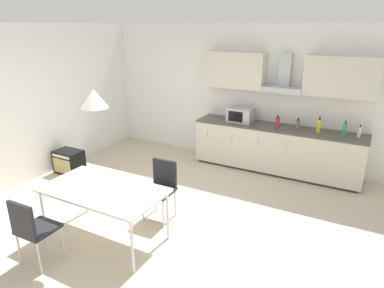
{
  "coord_description": "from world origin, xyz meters",
  "views": [
    {
      "loc": [
        2.5,
        -3.67,
        2.72
      ],
      "look_at": [
        0.19,
        0.62,
        1.0
      ],
      "focal_mm": 32.0,
      "sensor_mm": 36.0,
      "label": 1
    }
  ],
  "objects_px": {
    "bottle_green": "(345,129)",
    "chair_near_left": "(31,226)",
    "guitar_amp": "(69,162)",
    "bottle_white": "(359,132)",
    "bottle_yellow": "(319,126)",
    "microwave": "(240,115)",
    "bottle_red": "(278,122)",
    "chair_far_right": "(161,184)",
    "pendant_lamp": "(94,99)",
    "dining_table": "(103,192)",
    "bottle_brown": "(298,124)"
  },
  "relations": [
    {
      "from": "bottle_yellow",
      "to": "dining_table",
      "type": "relative_size",
      "value": 0.18
    },
    {
      "from": "bottle_white",
      "to": "pendant_lamp",
      "type": "distance_m",
      "value": 4.39
    },
    {
      "from": "bottle_brown",
      "to": "pendant_lamp",
      "type": "relative_size",
      "value": 0.63
    },
    {
      "from": "dining_table",
      "to": "guitar_amp",
      "type": "distance_m",
      "value": 2.52
    },
    {
      "from": "bottle_white",
      "to": "chair_near_left",
      "type": "xyz_separation_m",
      "value": [
        -3.1,
        -4.12,
        -0.45
      ]
    },
    {
      "from": "microwave",
      "to": "chair_near_left",
      "type": "distance_m",
      "value": 4.23
    },
    {
      "from": "bottle_green",
      "to": "dining_table",
      "type": "relative_size",
      "value": 0.17
    },
    {
      "from": "microwave",
      "to": "bottle_white",
      "type": "bearing_deg",
      "value": 0.97
    },
    {
      "from": "chair_far_right",
      "to": "guitar_amp",
      "type": "distance_m",
      "value": 2.52
    },
    {
      "from": "bottle_white",
      "to": "guitar_amp",
      "type": "distance_m",
      "value": 5.29
    },
    {
      "from": "bottle_green",
      "to": "guitar_amp",
      "type": "height_order",
      "value": "bottle_green"
    },
    {
      "from": "bottle_red",
      "to": "chair_near_left",
      "type": "xyz_separation_m",
      "value": [
        -1.7,
        -4.12,
        -0.45
      ]
    },
    {
      "from": "dining_table",
      "to": "chair_far_right",
      "type": "relative_size",
      "value": 1.82
    },
    {
      "from": "bottle_white",
      "to": "bottle_red",
      "type": "height_order",
      "value": "bottle_white"
    },
    {
      "from": "bottle_yellow",
      "to": "pendant_lamp",
      "type": "bearing_deg",
      "value": -122.64
    },
    {
      "from": "bottle_green",
      "to": "chair_near_left",
      "type": "distance_m",
      "value": 5.02
    },
    {
      "from": "guitar_amp",
      "to": "bottle_yellow",
      "type": "bearing_deg",
      "value": 24.92
    },
    {
      "from": "bottle_white",
      "to": "bottle_yellow",
      "type": "distance_m",
      "value": 0.66
    },
    {
      "from": "bottle_brown",
      "to": "bottle_yellow",
      "type": "bearing_deg",
      "value": -7.53
    },
    {
      "from": "bottle_brown",
      "to": "microwave",
      "type": "bearing_deg",
      "value": -177.83
    },
    {
      "from": "bottle_yellow",
      "to": "microwave",
      "type": "bearing_deg",
      "value": 179.71
    },
    {
      "from": "bottle_yellow",
      "to": "guitar_amp",
      "type": "distance_m",
      "value": 4.68
    },
    {
      "from": "chair_near_left",
      "to": "chair_far_right",
      "type": "bearing_deg",
      "value": 66.55
    },
    {
      "from": "microwave",
      "to": "pendant_lamp",
      "type": "xyz_separation_m",
      "value": [
        -0.61,
        -3.27,
        0.86
      ]
    },
    {
      "from": "bottle_brown",
      "to": "guitar_amp",
      "type": "xyz_separation_m",
      "value": [
        -3.81,
        -1.99,
        -0.76
      ]
    },
    {
      "from": "bottle_brown",
      "to": "bottle_green",
      "type": "distance_m",
      "value": 0.8
    },
    {
      "from": "bottle_white",
      "to": "chair_far_right",
      "type": "height_order",
      "value": "bottle_white"
    },
    {
      "from": "pendant_lamp",
      "to": "bottle_red",
      "type": "bearing_deg",
      "value": 67.88
    },
    {
      "from": "bottle_red",
      "to": "guitar_amp",
      "type": "relative_size",
      "value": 0.4
    },
    {
      "from": "microwave",
      "to": "pendant_lamp",
      "type": "bearing_deg",
      "value": -100.65
    },
    {
      "from": "chair_far_right",
      "to": "chair_near_left",
      "type": "distance_m",
      "value": 1.78
    },
    {
      "from": "chair_far_right",
      "to": "guitar_amp",
      "type": "relative_size",
      "value": 1.67
    },
    {
      "from": "microwave",
      "to": "chair_far_right",
      "type": "bearing_deg",
      "value": -96.07
    },
    {
      "from": "chair_far_right",
      "to": "pendant_lamp",
      "type": "distance_m",
      "value": 1.63
    },
    {
      "from": "microwave",
      "to": "bottle_green",
      "type": "bearing_deg",
      "value": 0.21
    },
    {
      "from": "bottle_red",
      "to": "dining_table",
      "type": "xyz_separation_m",
      "value": [
        -1.34,
        -3.3,
        -0.29
      ]
    },
    {
      "from": "guitar_amp",
      "to": "bottle_white",
      "type": "bearing_deg",
      "value": 22.34
    },
    {
      "from": "chair_far_right",
      "to": "bottle_green",
      "type": "bearing_deg",
      "value": 48.75
    },
    {
      "from": "microwave",
      "to": "chair_far_right",
      "type": "relative_size",
      "value": 0.55
    },
    {
      "from": "bottle_red",
      "to": "pendant_lamp",
      "type": "xyz_separation_m",
      "value": [
        -1.34,
        -3.3,
        0.92
      ]
    },
    {
      "from": "bottle_green",
      "to": "dining_table",
      "type": "bearing_deg",
      "value": -127.47
    },
    {
      "from": "bottle_yellow",
      "to": "guitar_amp",
      "type": "relative_size",
      "value": 0.55
    },
    {
      "from": "guitar_amp",
      "to": "pendant_lamp",
      "type": "xyz_separation_m",
      "value": [
        2.1,
        -1.32,
        1.68
      ]
    },
    {
      "from": "microwave",
      "to": "bottle_yellow",
      "type": "bearing_deg",
      "value": -0.29
    },
    {
      "from": "bottle_yellow",
      "to": "dining_table",
      "type": "bearing_deg",
      "value": -122.64
    },
    {
      "from": "chair_near_left",
      "to": "pendant_lamp",
      "type": "relative_size",
      "value": 2.72
    },
    {
      "from": "bottle_green",
      "to": "chair_near_left",
      "type": "height_order",
      "value": "bottle_green"
    },
    {
      "from": "microwave",
      "to": "chair_near_left",
      "type": "relative_size",
      "value": 0.55
    },
    {
      "from": "bottle_brown",
      "to": "dining_table",
      "type": "bearing_deg",
      "value": -117.4
    },
    {
      "from": "bottle_white",
      "to": "guitar_amp",
      "type": "height_order",
      "value": "bottle_white"
    }
  ]
}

